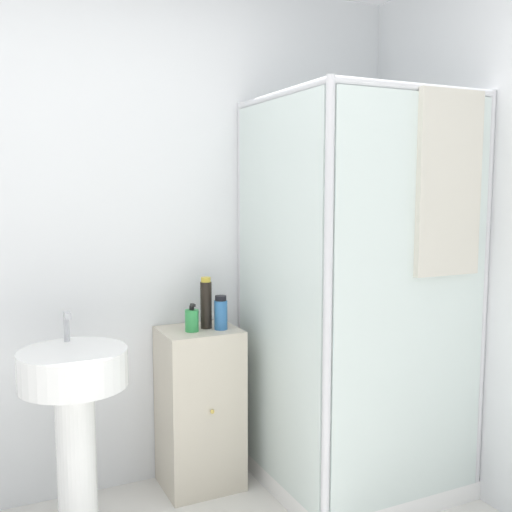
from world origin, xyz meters
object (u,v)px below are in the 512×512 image
Objects in this scene: soap_dispenser at (192,320)px; sink at (75,405)px; shampoo_bottle_blue at (221,313)px; shampoo_bottle_tall_black at (206,303)px.

sink is at bearing -159.71° from soap_dispenser.
soap_dispenser is 0.83× the size of shampoo_bottle_blue.
sink is 3.80× the size of shampoo_bottle_tall_black.
shampoo_bottle_blue reaches higher than soap_dispenser.
shampoo_bottle_blue is (0.73, 0.20, 0.28)m from sink.
shampoo_bottle_tall_black reaches higher than shampoo_bottle_blue.
shampoo_bottle_tall_black is 0.09m from shampoo_bottle_blue.
shampoo_bottle_tall_black is (0.09, 0.03, 0.07)m from soap_dispenser.
shampoo_bottle_tall_black reaches higher than soap_dispenser.
soap_dispenser is 0.14m from shampoo_bottle_blue.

